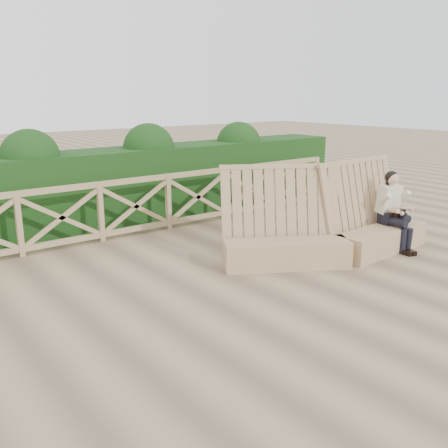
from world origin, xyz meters
TOP-DOWN VIEW (x-y plane):
  - ground at (0.00, 0.00)m, footprint 60.00×60.00m
  - bench at (1.91, 0.30)m, footprint 3.77×1.66m
  - woman at (3.13, 0.03)m, footprint 0.44×0.84m
  - guardrail at (0.00, 3.50)m, footprint 10.10×0.09m
  - hedge at (0.00, 4.70)m, footprint 12.00×1.20m

SIDE VIEW (x-z plane):
  - ground at x=0.00m, z-range 0.00..0.00m
  - bench at x=1.91m, z-range -0.39..1.16m
  - guardrail at x=0.00m, z-range 0.00..1.10m
  - woman at x=3.13m, z-range 0.05..1.39m
  - hedge at x=0.00m, z-range 0.00..1.50m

